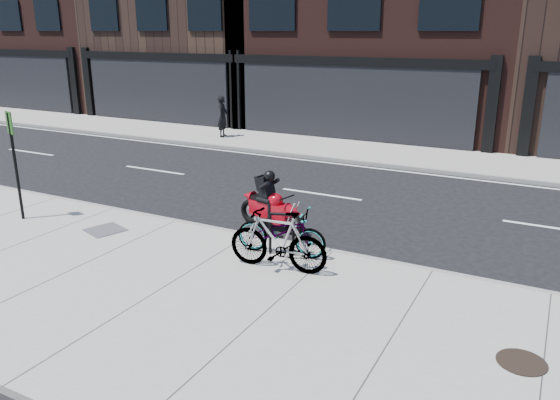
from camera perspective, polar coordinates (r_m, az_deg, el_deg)
The scene contains 12 objects.
ground at distance 13.67m, azimuth 0.96°, elevation -1.54°, with size 120.00×120.00×0.00m, color black.
sidewalk_near at distance 9.78m, azimuth -12.54°, elevation -9.53°, with size 60.00×6.00×0.13m, color gray.
sidewalk_far at distance 20.63m, azimuth 10.74°, elevation 4.80°, with size 60.00×3.50×0.13m, color gray.
building_midwest at distance 31.60m, azimuth -7.07°, elevation 20.02°, with size 10.00×10.00×12.00m, color black.
bike_rack at distance 10.78m, azimuth 0.18°, elevation -3.16°, with size 0.50×0.21×0.87m.
bicycle_front at distance 10.79m, azimuth 0.13°, elevation -3.29°, with size 0.64×1.84×0.97m, color gray.
bicycle_rear at distance 10.10m, azimuth -0.25°, elevation -4.21°, with size 0.54×1.92×1.15m, color gray.
motorcycle at distance 12.49m, azimuth -0.65°, elevation -0.64°, with size 1.85×0.71×1.39m.
pedestrian at distance 23.21m, azimuth -6.01°, elevation 8.68°, with size 0.62×0.41×1.70m, color black.
manhole_cover at distance 8.32m, azimuth 23.93°, elevation -15.23°, with size 0.66×0.66×0.01m, color black.
utility_grate at distance 12.85m, azimuth -17.80°, elevation -3.00°, with size 0.75×0.75×0.01m, color #444346.
sign_post at distance 13.98m, azimuth -26.02°, elevation 4.14°, with size 0.33×0.13×2.55m.
Camera 1 is at (5.81, -11.56, 4.40)m, focal length 35.00 mm.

